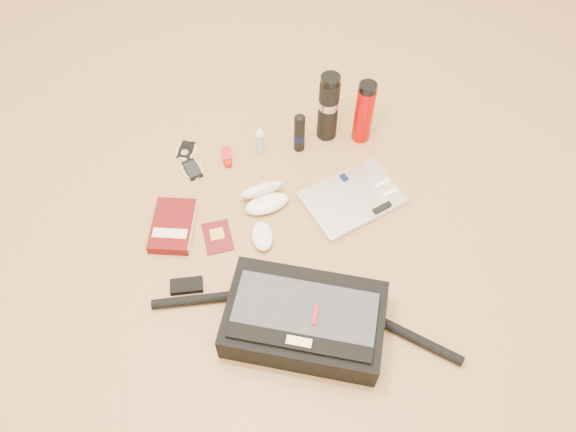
% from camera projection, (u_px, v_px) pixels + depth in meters
% --- Properties ---
extents(ground, '(4.00, 4.00, 0.00)m').
position_uv_depth(ground, '(291.00, 246.00, 1.97)').
color(ground, '#A37544').
rests_on(ground, ground).
extents(messenger_bag, '(0.95, 0.45, 0.14)m').
position_uv_depth(messenger_bag, '(304.00, 319.00, 1.75)').
color(messenger_bag, black).
rests_on(messenger_bag, ground).
extents(laptop, '(0.41, 0.35, 0.03)m').
position_uv_depth(laptop, '(353.00, 198.00, 2.07)').
color(laptop, silver).
rests_on(laptop, ground).
extents(book, '(0.19, 0.24, 0.04)m').
position_uv_depth(book, '(173.00, 226.00, 2.00)').
color(book, '#4D0809').
rests_on(book, ground).
extents(passport, '(0.11, 0.14, 0.01)m').
position_uv_depth(passport, '(218.00, 237.00, 1.99)').
color(passport, '#500D12').
rests_on(passport, ground).
extents(mouse, '(0.07, 0.12, 0.04)m').
position_uv_depth(mouse, '(262.00, 236.00, 1.97)').
color(mouse, white).
rests_on(mouse, ground).
extents(sunglasses_case, '(0.19, 0.17, 0.09)m').
position_uv_depth(sunglasses_case, '(264.00, 197.00, 2.05)').
color(sunglasses_case, white).
rests_on(sunglasses_case, ground).
extents(ipod, '(0.10, 0.10, 0.01)m').
position_uv_depth(ipod, '(186.00, 150.00, 2.21)').
color(ipod, black).
rests_on(ipod, ground).
extents(phone, '(0.10, 0.11, 0.01)m').
position_uv_depth(phone, '(192.00, 169.00, 2.16)').
color(phone, black).
rests_on(phone, ground).
extents(inhaler, '(0.04, 0.12, 0.03)m').
position_uv_depth(inhaler, '(227.00, 154.00, 2.19)').
color(inhaler, red).
rests_on(inhaler, ground).
extents(spray_bottle, '(0.04, 0.04, 0.12)m').
position_uv_depth(spray_bottle, '(260.00, 142.00, 2.17)').
color(spray_bottle, '#9AC1D7').
rests_on(spray_bottle, ground).
extents(aerosol_can, '(0.06, 0.06, 0.18)m').
position_uv_depth(aerosol_can, '(299.00, 133.00, 2.15)').
color(aerosol_can, black).
rests_on(aerosol_can, ground).
extents(thermos_black, '(0.09, 0.09, 0.30)m').
position_uv_depth(thermos_black, '(328.00, 107.00, 2.14)').
color(thermos_black, black).
rests_on(thermos_black, ground).
extents(thermos_red, '(0.09, 0.09, 0.28)m').
position_uv_depth(thermos_red, '(364.00, 112.00, 2.14)').
color(thermos_red, '#AA0402').
rests_on(thermos_red, ground).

